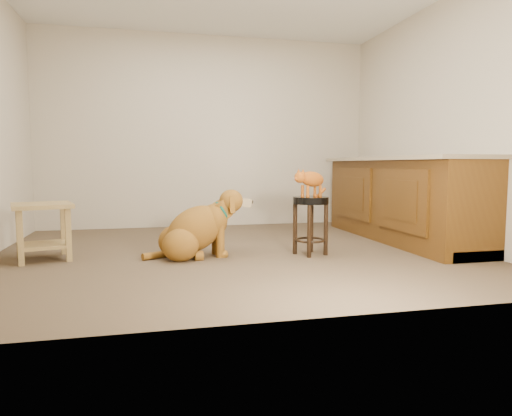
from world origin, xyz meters
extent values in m
cube|color=#4E3E2B|center=(0.00, 0.00, 0.00)|extent=(4.50, 4.00, 0.01)
cube|color=#BEB199|center=(0.00, 2.00, 1.30)|extent=(4.50, 0.04, 2.60)
cube|color=#BEB199|center=(0.00, -2.00, 1.30)|extent=(4.50, 0.04, 2.60)
cube|color=#BEB199|center=(2.25, 0.00, 1.30)|extent=(0.04, 4.00, 2.60)
cube|color=#51310E|center=(1.95, 0.30, 0.45)|extent=(0.60, 2.50, 0.90)
cube|color=gray|center=(1.92, 0.30, 0.92)|extent=(0.70, 2.56, 0.04)
cube|color=black|center=(1.99, 0.30, 0.05)|extent=(0.52, 2.50, 0.10)
cube|color=#51310E|center=(1.64, -0.25, 0.50)|extent=(0.02, 0.90, 0.62)
cube|color=#51310E|center=(1.64, 0.85, 0.50)|extent=(0.02, 0.90, 0.62)
cube|color=#43270B|center=(1.63, -0.25, 0.50)|extent=(0.02, 0.60, 0.40)
cube|color=#43270B|center=(1.63, 0.85, 0.50)|extent=(0.02, 0.60, 0.40)
cylinder|color=black|center=(0.74, -0.14, 0.24)|extent=(0.04, 0.04, 0.49)
cylinder|color=black|center=(0.55, -0.21, 0.24)|extent=(0.04, 0.04, 0.49)
cylinder|color=black|center=(0.81, -0.33, 0.24)|extent=(0.04, 0.04, 0.49)
cylinder|color=black|center=(0.62, -0.40, 0.24)|extent=(0.04, 0.04, 0.49)
torus|color=black|center=(0.68, -0.27, 0.14)|extent=(0.37, 0.37, 0.02)
cylinder|color=black|center=(0.68, -0.27, 0.52)|extent=(0.34, 0.34, 0.07)
cube|color=brown|center=(1.97, 1.24, 0.32)|extent=(0.05, 0.05, 0.63)
cube|color=brown|center=(1.68, 1.21, 0.32)|extent=(0.05, 0.05, 0.63)
cube|color=brown|center=(2.00, 0.95, 0.32)|extent=(0.05, 0.05, 0.63)
cube|color=brown|center=(1.71, 0.92, 0.32)|extent=(0.05, 0.05, 0.63)
cube|color=brown|center=(1.84, 1.08, 0.65)|extent=(0.40, 0.40, 0.04)
cube|color=#9E8049|center=(-1.61, 0.28, 0.24)|extent=(0.06, 0.06, 0.47)
cube|color=#9E8049|center=(-1.97, 0.18, 0.24)|extent=(0.06, 0.06, 0.47)
cube|color=#9E8049|center=(-1.50, -0.08, 0.24)|extent=(0.06, 0.06, 0.47)
cube|color=#9E8049|center=(-1.87, -0.18, 0.24)|extent=(0.06, 0.06, 0.47)
cube|color=#9E8049|center=(-1.74, 0.05, 0.49)|extent=(0.60, 0.60, 0.04)
cube|color=#9E8049|center=(-1.74, 0.05, 0.13)|extent=(0.51, 0.51, 0.03)
ellipsoid|color=brown|center=(-0.57, -0.05, 0.14)|extent=(0.36, 0.30, 0.30)
ellipsoid|color=brown|center=(-0.54, -0.29, 0.14)|extent=(0.36, 0.30, 0.30)
cylinder|color=brown|center=(-0.41, -0.01, 0.04)|extent=(0.08, 0.10, 0.09)
cylinder|color=brown|center=(-0.38, -0.29, 0.04)|extent=(0.08, 0.10, 0.09)
ellipsoid|color=brown|center=(-0.40, -0.15, 0.26)|extent=(0.71, 0.42, 0.61)
ellipsoid|color=brown|center=(-0.22, -0.13, 0.34)|extent=(0.28, 0.31, 0.31)
cylinder|color=brown|center=(-0.19, -0.04, 0.18)|extent=(0.09, 0.09, 0.35)
cylinder|color=brown|center=(-0.18, -0.21, 0.18)|extent=(0.09, 0.09, 0.35)
sphere|color=brown|center=(-0.17, -0.04, 0.02)|extent=(0.09, 0.09, 0.09)
sphere|color=brown|center=(-0.15, -0.21, 0.02)|extent=(0.09, 0.09, 0.09)
cylinder|color=brown|center=(-0.15, -0.12, 0.43)|extent=(0.24, 0.18, 0.22)
ellipsoid|color=brown|center=(-0.05, -0.11, 0.51)|extent=(0.25, 0.23, 0.21)
cube|color=tan|center=(0.07, -0.10, 0.49)|extent=(0.16, 0.09, 0.10)
sphere|color=black|center=(0.14, -0.09, 0.50)|extent=(0.05, 0.05, 0.05)
cube|color=brown|center=(-0.08, -0.02, 0.49)|extent=(0.05, 0.06, 0.16)
cube|color=brown|center=(-0.06, -0.21, 0.49)|extent=(0.05, 0.06, 0.16)
torus|color=#0A5143|center=(-0.15, -0.12, 0.42)|extent=(0.14, 0.21, 0.19)
cylinder|color=#D8BF4C|center=(-0.10, -0.12, 0.35)|extent=(0.01, 0.04, 0.04)
cylinder|color=brown|center=(-0.75, -0.14, 0.03)|extent=(0.28, 0.18, 0.07)
ellipsoid|color=#92430E|center=(0.69, -0.26, 0.72)|extent=(0.32, 0.23, 0.18)
cylinder|color=#92430E|center=(0.60, -0.26, 0.61)|extent=(0.03, 0.03, 0.11)
sphere|color=#92430E|center=(0.60, -0.26, 0.56)|extent=(0.04, 0.04, 0.04)
cylinder|color=#92430E|center=(0.63, -0.33, 0.61)|extent=(0.03, 0.03, 0.11)
sphere|color=#92430E|center=(0.63, -0.33, 0.56)|extent=(0.04, 0.04, 0.04)
cylinder|color=#92430E|center=(0.74, -0.20, 0.61)|extent=(0.03, 0.03, 0.11)
sphere|color=#92430E|center=(0.74, -0.20, 0.56)|extent=(0.04, 0.04, 0.04)
cylinder|color=#92430E|center=(0.77, -0.27, 0.61)|extent=(0.03, 0.03, 0.11)
sphere|color=#92430E|center=(0.77, -0.27, 0.56)|extent=(0.04, 0.04, 0.04)
sphere|color=#92430E|center=(0.55, -0.32, 0.73)|extent=(0.10, 0.10, 0.10)
sphere|color=#92430E|center=(0.51, -0.33, 0.72)|extent=(0.04, 0.04, 0.04)
sphere|color=brown|center=(0.50, -0.34, 0.72)|extent=(0.02, 0.02, 0.02)
cone|color=#92430E|center=(0.55, -0.29, 0.79)|extent=(0.06, 0.06, 0.05)
cone|color=#C66B60|center=(0.55, -0.29, 0.79)|extent=(0.03, 0.03, 0.03)
cone|color=#92430E|center=(0.57, -0.35, 0.79)|extent=(0.06, 0.06, 0.05)
cone|color=#C66B60|center=(0.57, -0.35, 0.79)|extent=(0.03, 0.03, 0.03)
cylinder|color=#92430E|center=(0.81, -0.18, 0.58)|extent=(0.17, 0.18, 0.10)
camera|label=1|loc=(-0.80, -4.32, 0.85)|focal=32.00mm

